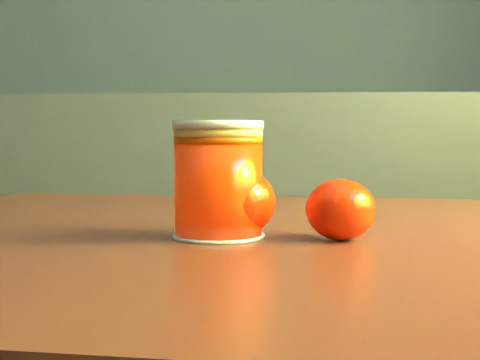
{
  "coord_description": "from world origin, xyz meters",
  "views": [
    {
      "loc": [
        0.86,
        -0.29,
        0.81
      ],
      "look_at": [
        0.82,
        0.25,
        0.77
      ],
      "focal_mm": 50.0,
      "sensor_mm": 36.0,
      "label": 1
    }
  ],
  "objects": [
    {
      "name": "orange_back",
      "position": [
        0.9,
        0.24,
        0.75
      ],
      "size": [
        0.06,
        0.06,
        0.05
      ],
      "primitive_type": "ellipsoid",
      "rotation": [
        0.0,
        0.0,
        -0.11
      ],
      "color": "#FF2805",
      "rests_on": "table"
    },
    {
      "name": "table",
      "position": [
        0.92,
        0.28,
        0.63
      ],
      "size": [
        1.02,
        0.76,
        0.72
      ],
      "rotation": [
        0.0,
        0.0,
        -0.09
      ],
      "color": "maroon",
      "rests_on": "ground"
    },
    {
      "name": "juice_glass",
      "position": [
        0.8,
        0.24,
        0.77
      ],
      "size": [
        0.07,
        0.07,
        0.09
      ],
      "rotation": [
        0.0,
        0.0,
        0.05
      ],
      "color": "#FF2E05",
      "rests_on": "table"
    },
    {
      "name": "orange_front",
      "position": [
        0.81,
        0.25,
        0.75
      ],
      "size": [
        0.07,
        0.07,
        0.06
      ],
      "primitive_type": "ellipsoid",
      "rotation": [
        0.0,
        0.0,
        0.06
      ],
      "color": "#FF2805",
      "rests_on": "table"
    }
  ]
}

